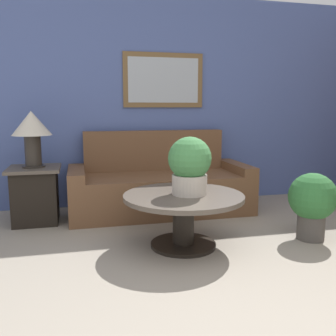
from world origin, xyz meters
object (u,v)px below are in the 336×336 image
(coffee_table, at_px, (183,209))
(side_table, at_px, (36,194))
(potted_plant_floor, at_px, (312,201))
(table_lamp, at_px, (32,129))
(potted_plant_on_table, at_px, (190,165))
(couch_main, at_px, (159,186))

(coffee_table, height_order, side_table, side_table)
(potted_plant_floor, bearing_deg, table_lamp, 155.62)
(side_table, distance_m, potted_plant_on_table, 1.81)
(potted_plant_floor, bearing_deg, side_table, 155.62)
(coffee_table, bearing_deg, side_table, 142.02)
(couch_main, height_order, side_table, couch_main)
(potted_plant_on_table, bearing_deg, coffee_table, 171.67)
(coffee_table, height_order, potted_plant_on_table, potted_plant_on_table)
(coffee_table, distance_m, table_lamp, 1.84)
(couch_main, bearing_deg, potted_plant_floor, -47.61)
(couch_main, distance_m, potted_plant_floor, 1.74)
(potted_plant_on_table, relative_size, potted_plant_floor, 0.80)
(coffee_table, distance_m, potted_plant_on_table, 0.40)
(coffee_table, xyz_separation_m, potted_plant_on_table, (0.05, -0.01, 0.39))
(potted_plant_on_table, bearing_deg, couch_main, 90.62)
(table_lamp, distance_m, potted_plant_floor, 2.89)
(couch_main, relative_size, side_table, 3.47)
(coffee_table, bearing_deg, couch_main, 88.14)
(potted_plant_on_table, xyz_separation_m, potted_plant_floor, (1.16, -0.10, -0.37))
(couch_main, relative_size, potted_plant_floor, 3.31)
(couch_main, height_order, table_lamp, table_lamp)
(potted_plant_on_table, bearing_deg, table_lamp, 142.86)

